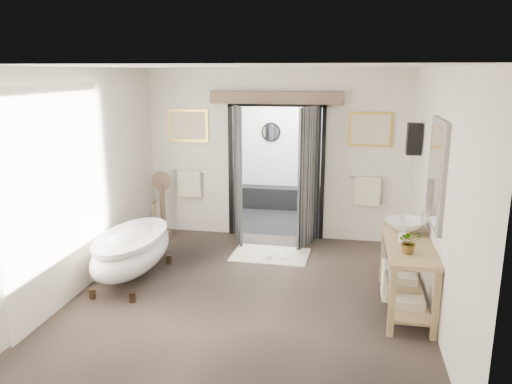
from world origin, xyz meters
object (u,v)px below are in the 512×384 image
(vanity, at_px, (405,269))
(basin, at_px, (405,226))
(clawfoot_tub, at_px, (132,250))
(rug, at_px, (270,255))

(vanity, height_order, basin, basin)
(vanity, xyz_separation_m, basin, (0.01, 0.37, 0.43))
(clawfoot_tub, relative_size, vanity, 1.16)
(clawfoot_tub, height_order, basin, basin)
(vanity, height_order, rug, vanity)
(clawfoot_tub, bearing_deg, rug, 36.61)
(rug, relative_size, basin, 2.40)
(vanity, distance_m, rug, 2.45)
(rug, bearing_deg, clawfoot_tub, -143.39)
(clawfoot_tub, bearing_deg, basin, 2.90)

